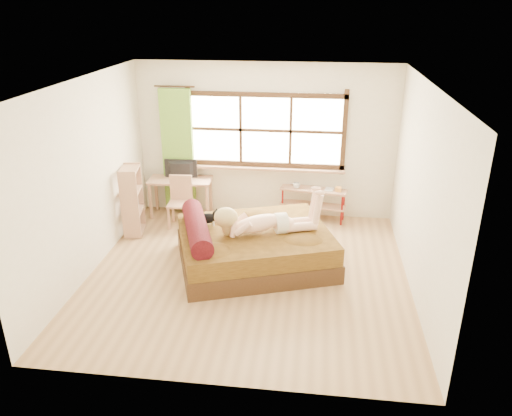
# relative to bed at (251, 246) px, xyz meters

# --- Properties ---
(floor) EXTENTS (4.50, 4.50, 0.00)m
(floor) POSITION_rel_bed_xyz_m (-0.01, -0.32, -0.29)
(floor) COLOR #9E754C
(floor) RESTS_ON ground
(ceiling) EXTENTS (4.50, 4.50, 0.00)m
(ceiling) POSITION_rel_bed_xyz_m (-0.01, -0.32, 2.41)
(ceiling) COLOR white
(ceiling) RESTS_ON wall_back
(wall_back) EXTENTS (4.50, 0.00, 4.50)m
(wall_back) POSITION_rel_bed_xyz_m (-0.01, 1.93, 1.06)
(wall_back) COLOR silver
(wall_back) RESTS_ON floor
(wall_front) EXTENTS (4.50, 0.00, 4.50)m
(wall_front) POSITION_rel_bed_xyz_m (-0.01, -2.57, 1.06)
(wall_front) COLOR silver
(wall_front) RESTS_ON floor
(wall_left) EXTENTS (0.00, 4.50, 4.50)m
(wall_left) POSITION_rel_bed_xyz_m (-2.26, -0.32, 1.06)
(wall_left) COLOR silver
(wall_left) RESTS_ON floor
(wall_right) EXTENTS (0.00, 4.50, 4.50)m
(wall_right) POSITION_rel_bed_xyz_m (2.24, -0.32, 1.06)
(wall_right) COLOR silver
(wall_right) RESTS_ON floor
(window) EXTENTS (2.80, 0.16, 1.46)m
(window) POSITION_rel_bed_xyz_m (-0.01, 1.90, 1.22)
(window) COLOR #FFEDBF
(window) RESTS_ON wall_back
(curtain) EXTENTS (0.55, 0.10, 2.20)m
(curtain) POSITION_rel_bed_xyz_m (-1.56, 1.81, 0.86)
(curtain) COLOR #577F22
(curtain) RESTS_ON wall_back
(bed) EXTENTS (2.60, 2.34, 0.82)m
(bed) POSITION_rel_bed_xyz_m (0.00, 0.00, 0.00)
(bed) COLOR black
(bed) RESTS_ON floor
(woman) EXTENTS (1.56, 0.91, 0.65)m
(woman) POSITION_rel_bed_xyz_m (0.20, -0.03, 0.57)
(woman) COLOR beige
(woman) RESTS_ON bed
(kitten) EXTENTS (0.35, 0.23, 0.26)m
(kitten) POSITION_rel_bed_xyz_m (-0.67, 0.12, 0.38)
(kitten) COLOR black
(kitten) RESTS_ON bed
(desk) EXTENTS (1.13, 0.57, 0.69)m
(desk) POSITION_rel_bed_xyz_m (-1.50, 1.63, 0.31)
(desk) COLOR tan
(desk) RESTS_ON floor
(monitor) EXTENTS (0.58, 0.11, 0.33)m
(monitor) POSITION_rel_bed_xyz_m (-1.50, 1.68, 0.57)
(monitor) COLOR black
(monitor) RESTS_ON desk
(chair) EXTENTS (0.41, 0.41, 0.87)m
(chair) POSITION_rel_bed_xyz_m (-1.40, 1.26, 0.19)
(chair) COLOR tan
(chair) RESTS_ON floor
(pipe_shelf) EXTENTS (1.18, 0.48, 0.65)m
(pipe_shelf) POSITION_rel_bed_xyz_m (0.88, 1.75, 0.13)
(pipe_shelf) COLOR tan
(pipe_shelf) RESTS_ON floor
(cup) EXTENTS (0.14, 0.14, 0.10)m
(cup) POSITION_rel_bed_xyz_m (0.57, 1.75, 0.33)
(cup) COLOR gray
(cup) RESTS_ON pipe_shelf
(book) EXTENTS (0.18, 0.22, 0.02)m
(book) POSITION_rel_bed_xyz_m (1.07, 1.75, 0.29)
(book) COLOR gray
(book) RESTS_ON pipe_shelf
(bookshelf) EXTENTS (0.37, 0.54, 1.15)m
(bookshelf) POSITION_rel_bed_xyz_m (-2.09, 0.80, 0.29)
(bookshelf) COLOR tan
(bookshelf) RESTS_ON floor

